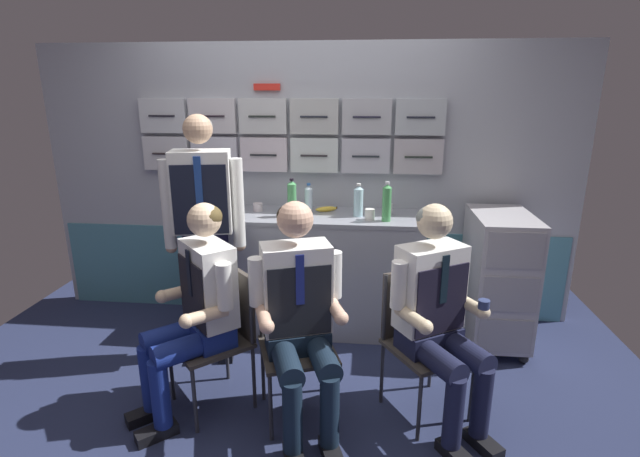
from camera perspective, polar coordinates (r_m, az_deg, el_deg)
ground at (r=2.98m, az=-4.93°, el=-21.55°), size 4.80×4.80×0.04m
galley_bulkhead at (r=3.78m, az=-1.75°, el=5.24°), size 4.20×0.14×2.15m
galley_counter at (r=3.67m, az=-0.40°, el=-5.20°), size 1.60×0.53×0.91m
service_trolley at (r=3.63m, az=20.57°, el=-5.43°), size 0.40×0.65×0.98m
folding_chair_left at (r=2.87m, az=-11.44°, el=-11.11°), size 0.56×0.56×0.82m
crew_member_left at (r=2.74m, az=-14.69°, el=-8.74°), size 0.65×0.63×1.23m
folding_chair_center at (r=2.77m, az=-3.10°, el=-11.85°), size 0.51×0.51×0.82m
crew_member_center at (r=2.54m, az=-2.51°, el=-9.73°), size 0.54×0.69×1.26m
folding_chair_near_trolley at (r=2.83m, az=11.75°, el=-11.51°), size 0.55×0.55×0.82m
crew_member_near_trolley at (r=2.64m, az=14.09°, el=-9.48°), size 0.60×0.68×1.24m
crew_member_standing at (r=3.19m, az=-13.77°, el=1.01°), size 0.52×0.32×1.66m
water_bottle_clear at (r=3.55m, az=-1.37°, el=3.56°), size 0.06×0.06×0.23m
water_bottle_tall at (r=3.47m, az=4.64°, el=3.32°), size 0.07×0.07×0.24m
sparkling_bottle_green at (r=3.45m, az=-3.39°, el=3.62°), size 0.07×0.07×0.28m
water_bottle_blue_cap at (r=3.35m, az=8.03°, el=3.10°), size 0.06×0.06×0.28m
coffee_cup_white at (r=3.65m, az=-7.49°, el=2.60°), size 0.07×0.07×0.06m
coffee_cup_spare at (r=3.39m, az=6.01°, el=1.73°), size 0.07×0.07×0.08m
espresso_cup_small at (r=3.55m, az=8.15°, el=2.34°), size 0.07×0.07×0.08m
snack_banana at (r=3.61m, az=0.76°, el=2.36°), size 0.17×0.10×0.04m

